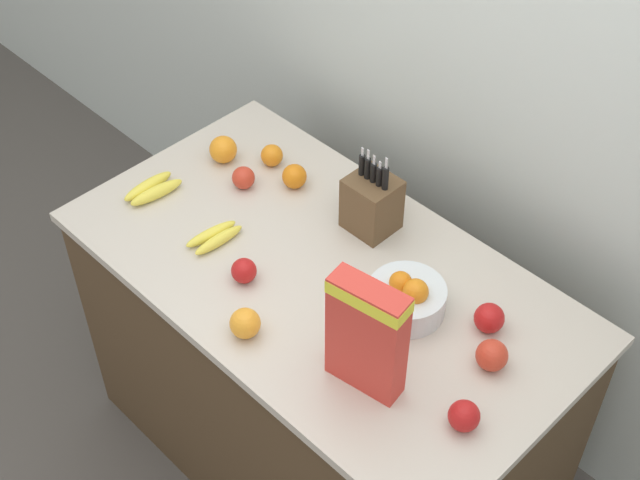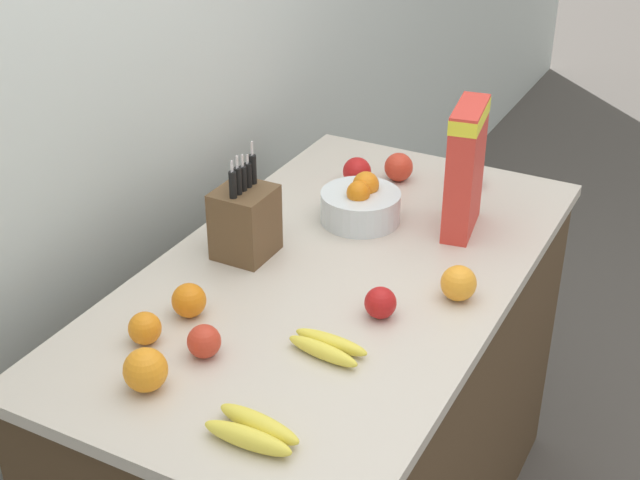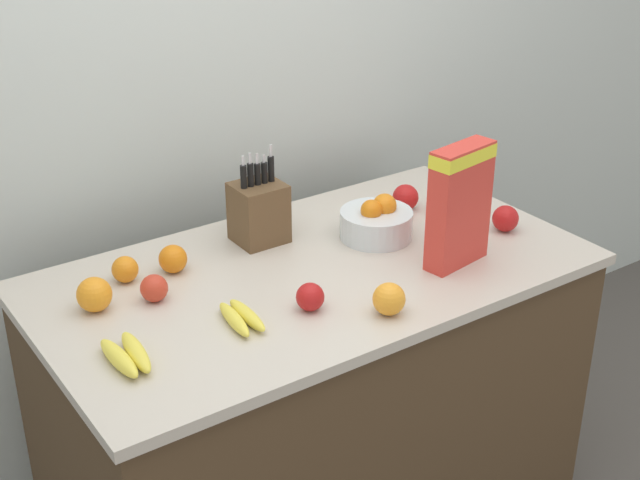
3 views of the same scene
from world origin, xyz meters
name	(u,v)px [view 2 (image 2 of 3)]	position (x,y,z in m)	size (l,w,h in m)	color
wall_back	(109,73)	(0.00, 0.62, 1.30)	(9.00, 0.06, 2.60)	silver
counter	(334,421)	(0.00, 0.00, 0.46)	(1.46, 0.80, 0.92)	#4C3823
knife_block	(245,221)	(-0.03, 0.23, 1.01)	(0.14, 0.13, 0.28)	brown
cereal_box	(466,164)	(0.33, -0.19, 1.10)	(0.20, 0.10, 0.33)	red
fruit_bowl	(361,204)	(0.25, 0.06, 0.96)	(0.21, 0.21, 0.13)	silver
banana_bunch_left	(327,347)	(-0.30, -0.13, 0.93)	(0.08, 0.17, 0.03)	yellow
banana_bunch_right	(253,431)	(-0.58, -0.13, 0.94)	(0.09, 0.18, 0.04)	yellow
apple_rightmost	(204,341)	(-0.42, 0.08, 0.95)	(0.07, 0.07, 0.07)	red
apple_rear	(380,303)	(-0.13, -0.17, 0.95)	(0.07, 0.07, 0.07)	red
apple_front	(469,173)	(0.59, -0.12, 0.95)	(0.08, 0.08, 0.08)	red
apple_by_knife_block	(399,167)	(0.52, 0.07, 0.96)	(0.08, 0.08, 0.08)	red
apple_near_bananas	(357,171)	(0.44, 0.16, 0.96)	(0.08, 0.08, 0.08)	red
orange_front_center	(145,328)	(-0.44, 0.22, 0.95)	(0.07, 0.07, 0.07)	orange
orange_front_right	(145,370)	(-0.56, 0.12, 0.96)	(0.09, 0.09, 0.09)	orange
orange_back_center	(459,283)	(0.02, -0.29, 0.96)	(0.08, 0.08, 0.08)	orange
orange_near_bowl	(189,300)	(-0.31, 0.19, 0.95)	(0.08, 0.08, 0.08)	orange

